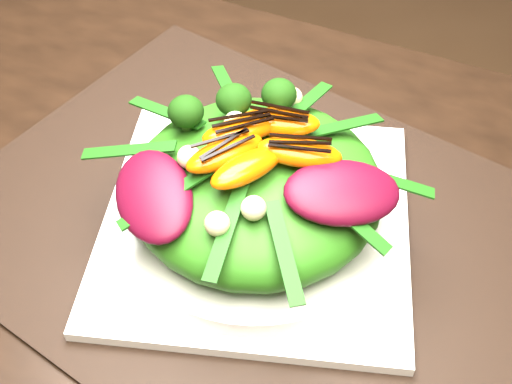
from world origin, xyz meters
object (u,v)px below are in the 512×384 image
at_px(plate_base, 256,222).
at_px(orange_segment, 254,119).
at_px(dining_table, 130,357).
at_px(placemat, 256,227).
at_px(lettuce_mound, 256,186).
at_px(salad_bowl, 256,211).

xyz_separation_m(plate_base, orange_segment, (-0.02, 0.03, 0.09)).
bearing_deg(dining_table, placemat, 74.25).
xyz_separation_m(plate_base, lettuce_mound, (0.00, -0.00, 0.04)).
xyz_separation_m(dining_table, lettuce_mound, (0.04, 0.14, 0.07)).
distance_m(dining_table, placemat, 0.15).
bearing_deg(lettuce_mound, plate_base, 90.00).
relative_size(salad_bowl, orange_segment, 3.59).
distance_m(salad_bowl, orange_segment, 0.08).
height_order(dining_table, orange_segment, dining_table).
xyz_separation_m(placemat, salad_bowl, (-0.00, 0.00, 0.02)).
distance_m(dining_table, plate_base, 0.15).
bearing_deg(placemat, plate_base, 116.57).
xyz_separation_m(plate_base, salad_bowl, (0.00, -0.00, 0.01)).
xyz_separation_m(dining_table, salad_bowl, (0.04, 0.14, 0.04)).
bearing_deg(plate_base, lettuce_mound, -90.00).
xyz_separation_m(salad_bowl, lettuce_mound, (0.00, 0.00, 0.03)).
distance_m(placemat, orange_segment, 0.10).
bearing_deg(plate_base, dining_table, -105.75).
height_order(plate_base, lettuce_mound, lettuce_mound).
height_order(lettuce_mound, orange_segment, orange_segment).
relative_size(dining_table, plate_base, 6.29).
relative_size(dining_table, placemat, 3.18).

